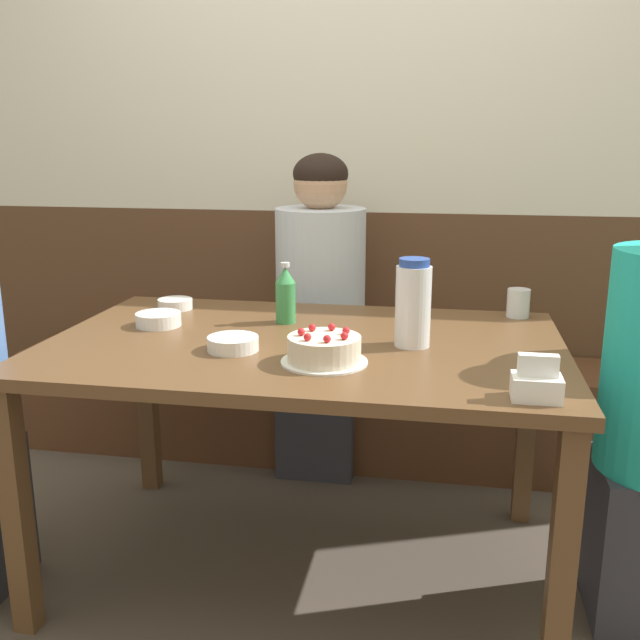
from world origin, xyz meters
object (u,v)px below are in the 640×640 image
at_px(bowl_side_dish, 175,304).
at_px(soju_bottle, 285,294).
at_px(glass_water_tall, 518,303).
at_px(person_grey_tee, 321,319).
at_px(water_pitcher, 413,304).
at_px(napkin_holder, 537,383).
at_px(bowl_rice_small, 233,344).
at_px(bench_seat, 344,407).
at_px(birthday_cake, 324,350).
at_px(bowl_soup_white, 158,319).

bearing_deg(bowl_side_dish, soju_bottle, -15.26).
distance_m(glass_water_tall, person_grey_tee, 0.81).
xyz_separation_m(water_pitcher, person_grey_tee, (-0.39, 0.74, -0.24)).
bearing_deg(napkin_holder, bowl_side_dish, 148.51).
bearing_deg(bowl_rice_small, water_pitcher, 15.11).
height_order(water_pitcher, bowl_side_dish, water_pitcher).
xyz_separation_m(water_pitcher, napkin_holder, (0.30, -0.38, -0.08)).
relative_size(bowl_rice_small, bowl_side_dish, 1.20).
bearing_deg(bench_seat, person_grey_tee, -130.58).
distance_m(bowl_rice_small, glass_water_tall, 0.97).
height_order(bench_seat, bowl_side_dish, bowl_side_dish).
height_order(water_pitcher, bowl_rice_small, water_pitcher).
distance_m(napkin_holder, bowl_side_dish, 1.32).
xyz_separation_m(soju_bottle, person_grey_tee, (0.02, 0.54, -0.21)).
height_order(bench_seat, birthday_cake, birthday_cake).
height_order(bench_seat, glass_water_tall, glass_water_tall).
bearing_deg(birthday_cake, bowl_side_dish, 140.20).
bearing_deg(birthday_cake, water_pitcher, 42.27).
xyz_separation_m(birthday_cake, soju_bottle, (-0.19, 0.39, 0.06)).
distance_m(bowl_side_dish, glass_water_tall, 1.15).
bearing_deg(glass_water_tall, bench_seat, 145.97).
bearing_deg(birthday_cake, soju_bottle, 116.17).
distance_m(bowl_side_dish, person_grey_tee, 0.62).
bearing_deg(napkin_holder, bowl_soup_white, 157.09).
height_order(water_pitcher, napkin_holder, water_pitcher).
bearing_deg(glass_water_tall, napkin_holder, -91.85).
xyz_separation_m(napkin_holder, glass_water_tall, (0.03, 0.78, 0.01)).
xyz_separation_m(bench_seat, napkin_holder, (0.61, -1.21, 0.56)).
height_order(water_pitcher, bowl_soup_white, water_pitcher).
bearing_deg(bowl_side_dish, water_pitcher, -20.67).
height_order(napkin_holder, glass_water_tall, napkin_holder).
bearing_deg(soju_bottle, bowl_soup_white, -163.32).
xyz_separation_m(birthday_cake, glass_water_tall, (0.54, 0.60, 0.01)).
distance_m(water_pitcher, bowl_rice_small, 0.51).
xyz_separation_m(soju_bottle, napkin_holder, (0.71, -0.57, -0.05)).
height_order(soju_bottle, person_grey_tee, person_grey_tee).
distance_m(birthday_cake, glass_water_tall, 0.81).
height_order(birthday_cake, person_grey_tee, person_grey_tee).
bearing_deg(bowl_rice_small, bench_seat, 79.85).
bearing_deg(person_grey_tee, bowl_soup_white, -31.28).
bearing_deg(person_grey_tee, water_pitcher, 28.20).
bearing_deg(napkin_holder, water_pitcher, 128.34).
bearing_deg(glass_water_tall, soju_bottle, -164.13).
height_order(bowl_side_dish, glass_water_tall, glass_water_tall).
xyz_separation_m(bench_seat, soju_bottle, (-0.10, -0.64, 0.62)).
bearing_deg(bowl_soup_white, glass_water_tall, 16.15).
bearing_deg(water_pitcher, person_grey_tee, 118.20).
distance_m(water_pitcher, soju_bottle, 0.46).
relative_size(bowl_soup_white, glass_water_tall, 1.51).
distance_m(bench_seat, bowl_soup_white, 1.05).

